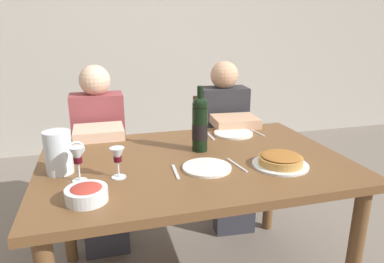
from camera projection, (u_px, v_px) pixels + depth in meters
back_wall at (133, 26)px, 3.85m from camera, size 8.00×0.10×2.80m
dining_table at (194, 176)px, 1.76m from camera, size 1.50×1.00×0.76m
wine_bottle at (200, 124)px, 1.82m from camera, size 0.08×0.08×0.35m
water_pitcher at (59, 154)px, 1.55m from camera, size 0.17×0.12×0.20m
baked_tart at (281, 160)px, 1.64m from camera, size 0.27×0.27×0.06m
salad_bowl at (86, 193)px, 1.31m from camera, size 0.16×0.16×0.06m
wine_glass_left_diner at (78, 157)px, 1.46m from camera, size 0.07×0.07×0.15m
wine_glass_right_diner at (118, 157)px, 1.50m from camera, size 0.06×0.06×0.14m
dinner_plate_left_setting at (233, 133)px, 2.13m from camera, size 0.24×0.24×0.01m
dinner_plate_right_setting at (207, 168)px, 1.62m from camera, size 0.23×0.23×0.01m
fork_left_setting at (210, 136)px, 2.09m from camera, size 0.02×0.16×0.00m
knife_left_setting at (256, 132)px, 2.17m from camera, size 0.04×0.18×0.00m
knife_right_setting at (237, 165)px, 1.66m from camera, size 0.04×0.18×0.00m
spoon_right_setting at (176, 172)px, 1.58m from camera, size 0.02×0.16×0.00m
chair_left at (101, 155)px, 2.53m from camera, size 0.40×0.40×0.87m
diner_left at (100, 151)px, 2.27m from camera, size 0.34×0.50×1.16m
chair_right at (218, 144)px, 2.77m from camera, size 0.43×0.43×0.87m
diner_right at (227, 139)px, 2.51m from camera, size 0.36×0.52×1.16m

